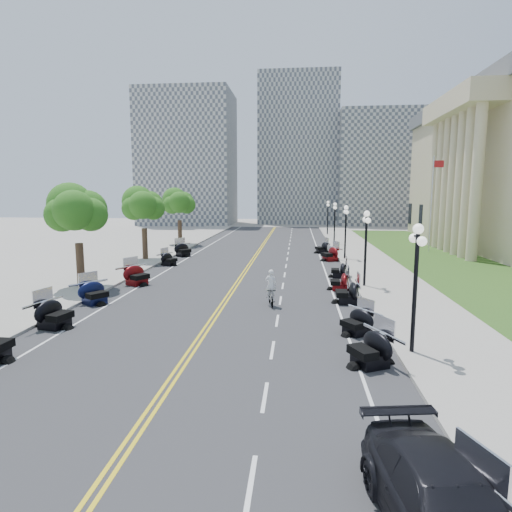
{
  "coord_description": "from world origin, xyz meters",
  "views": [
    {
      "loc": [
        4.12,
        -24.34,
        6.21
      ],
      "look_at": [
        1.36,
        4.18,
        2.0
      ],
      "focal_mm": 30.0,
      "sensor_mm": 36.0,
      "label": 1
    }
  ],
  "objects_px": {
    "flagpole": "(431,205)",
    "motorcycle_n_3": "(370,347)",
    "cyclist_rider": "(271,273)",
    "bicycle": "(271,297)"
  },
  "relations": [
    {
      "from": "bicycle",
      "to": "cyclist_rider",
      "type": "xyz_separation_m",
      "value": [
        0.0,
        0.0,
        1.37
      ]
    },
    {
      "from": "bicycle",
      "to": "cyclist_rider",
      "type": "distance_m",
      "value": 1.37
    },
    {
      "from": "cyclist_rider",
      "to": "motorcycle_n_3",
      "type": "bearing_deg",
      "value": 117.18
    },
    {
      "from": "motorcycle_n_3",
      "to": "cyclist_rider",
      "type": "distance_m",
      "value": 9.05
    },
    {
      "from": "flagpole",
      "to": "cyclist_rider",
      "type": "distance_m",
      "value": 28.0
    },
    {
      "from": "flagpole",
      "to": "bicycle",
      "type": "height_order",
      "value": "flagpole"
    },
    {
      "from": "flagpole",
      "to": "motorcycle_n_3",
      "type": "distance_m",
      "value": 33.45
    },
    {
      "from": "motorcycle_n_3",
      "to": "cyclist_rider",
      "type": "xyz_separation_m",
      "value": [
        -4.1,
        7.98,
        1.16
      ]
    },
    {
      "from": "flagpole",
      "to": "bicycle",
      "type": "distance_m",
      "value": 28.19
    },
    {
      "from": "bicycle",
      "to": "cyclist_rider",
      "type": "height_order",
      "value": "cyclist_rider"
    }
  ]
}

